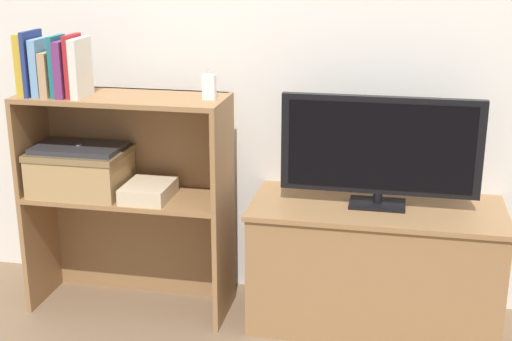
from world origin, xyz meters
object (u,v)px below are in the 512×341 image
Objects in this scene: tv_stand at (374,265)px; book_teal at (58,66)px; book_mustard at (25,64)px; book_crimson at (73,66)px; book_tan at (51,74)px; storage_basket_left at (81,169)px; magazine_stack at (148,191)px; book_skyblue at (41,67)px; tv at (380,148)px; laptop at (79,148)px; book_navy at (33,63)px; book_plum at (66,68)px; book_ivory at (81,68)px; baby_monitor at (209,87)px.

book_teal is (-1.27, -0.12, 0.79)m from tv_stand.
book_crimson is (0.21, 0.00, 0.00)m from book_mustard.
storage_basket_left is at bearing 27.88° from book_tan.
tv_stand is at bearing 5.12° from book_tan.
magazine_stack is at bearing 3.40° from book_tan.
book_skyblue reaches higher than book_tan.
book_teal is at bearing -174.82° from tv.
book_navy is at bearing -164.76° from laptop.
tv is at bearing 5.18° from book_teal.
book_teal is 0.61m from magazine_stack.
book_plum is 0.62× the size of laptop.
book_crimson is 0.68× the size of laptop.
book_plum reaches higher than tv.
book_tan is 0.41m from storage_basket_left.
book_skyblue is at bearing 180.00° from book_crimson.
tv is 3.17× the size of book_crimson.
book_mustard is (-1.41, -0.12, 0.30)m from tv.
tv_stand is 1.51m from book_tan.
book_plum is 0.96× the size of book_ivory.
book_plum is at bearing 180.00° from book_ivory.
tv is at bearing 4.67° from book_mustard.
magazine_stack is (-0.92, -0.09, 0.29)m from tv_stand.
tv is (0.00, -0.00, 0.50)m from tv_stand.
book_ivory is 0.35m from laptop.
book_plum is at bearing -174.41° from baby_monitor.
laptop is (0.18, 0.04, -0.35)m from book_mustard.
tv is 0.95m from magazine_stack.
book_mustard is 1.93× the size of baby_monitor.
book_navy is 1.04× the size of book_crimson.
book_crimson reaches higher than book_ivory.
baby_monitor is (0.51, 0.06, -0.07)m from book_ivory.
storage_basket_left is (0.01, 0.04, -0.43)m from book_plum.
tv_stand is 1.59m from book_navy.
baby_monitor reaches higher than tv_stand.
tv is at bearing 5.05° from book_tan.
tv is 1.44m from book_mustard.
tv_stand is at bearing 4.97° from book_skyblue.
book_teal is at bearing 180.00° from book_plum.
laptop is (-0.02, 0.04, -0.35)m from book_crimson.
book_mustard reaches higher than book_ivory.
tv is 1.23m from storage_basket_left.
book_mustard reaches higher than laptop.
magazine_stack is (-0.26, -0.03, -0.43)m from baby_monitor.
magazine_stack reaches higher than tv_stand.
book_crimson is (0.10, 0.00, 0.03)m from book_tan.
book_ivory is at bearing 0.00° from book_skyblue.
book_navy reaches higher than book_tan.
book_navy reaches higher than baby_monitor.
storage_basket_left is (0.08, 0.04, -0.40)m from book_tan.
tv_stand is 1.56m from book_skyblue.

